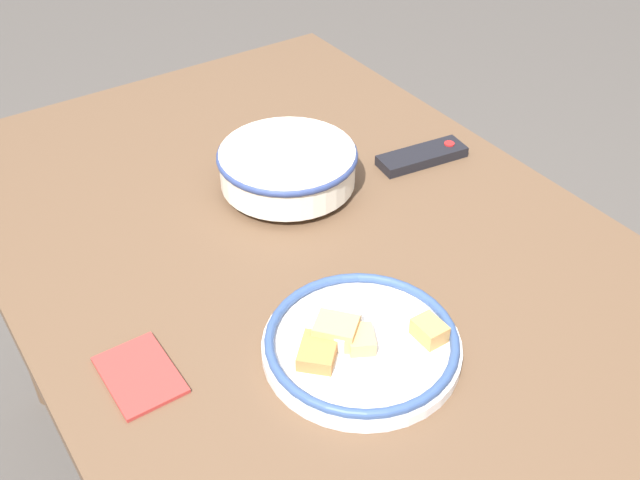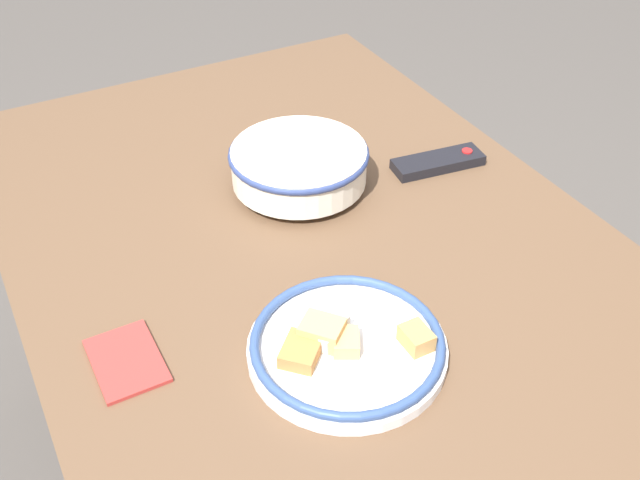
% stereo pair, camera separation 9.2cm
% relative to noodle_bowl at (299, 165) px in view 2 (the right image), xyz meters
% --- Properties ---
extents(dining_table, '(1.41, 0.95, 0.77)m').
position_rel_noodle_bowl_xyz_m(dining_table, '(0.15, -0.05, -0.13)').
color(dining_table, brown).
rests_on(dining_table, ground_plane).
extents(noodle_bowl, '(0.25, 0.25, 0.08)m').
position_rel_noodle_bowl_xyz_m(noodle_bowl, '(0.00, 0.00, 0.00)').
color(noodle_bowl, silver).
rests_on(noodle_bowl, dining_table).
extents(food_plate, '(0.28, 0.28, 0.05)m').
position_rel_noodle_bowl_xyz_m(food_plate, '(0.40, -0.13, -0.03)').
color(food_plate, white).
rests_on(food_plate, dining_table).
extents(tv_remote, '(0.08, 0.18, 0.02)m').
position_rel_noodle_bowl_xyz_m(tv_remote, '(0.07, 0.26, -0.04)').
color(tv_remote, black).
rests_on(tv_remote, dining_table).
extents(folded_napkin, '(0.13, 0.09, 0.01)m').
position_rel_noodle_bowl_xyz_m(folded_napkin, '(0.27, -0.41, -0.04)').
color(folded_napkin, '#B2332D').
rests_on(folded_napkin, dining_table).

